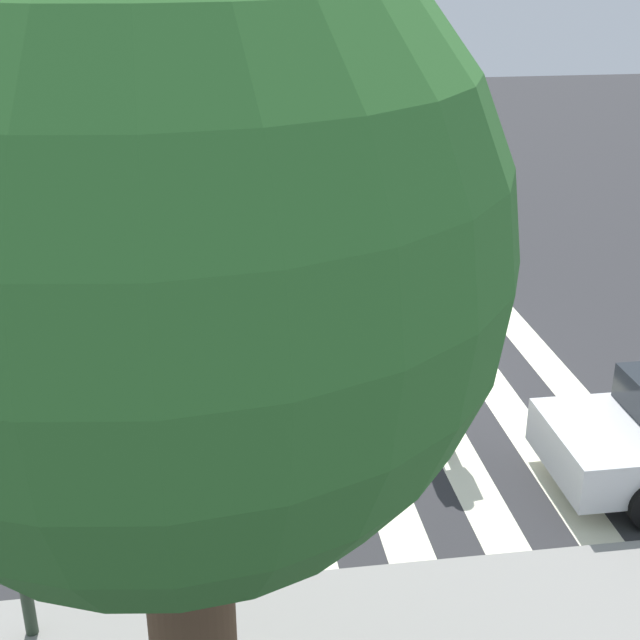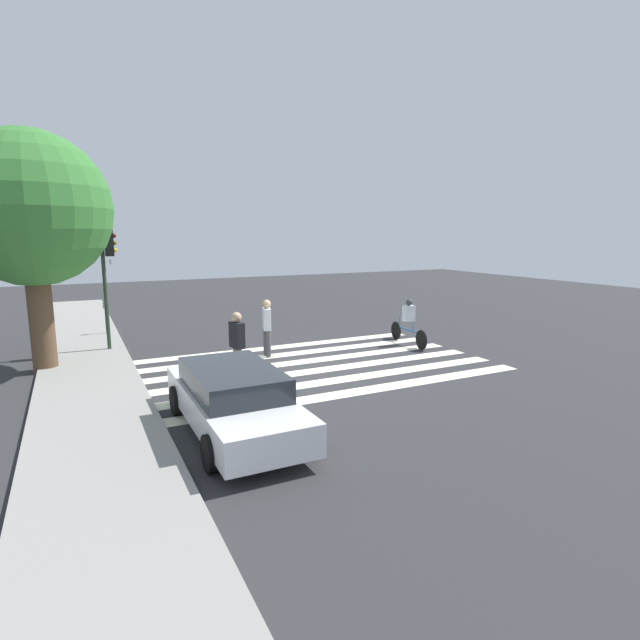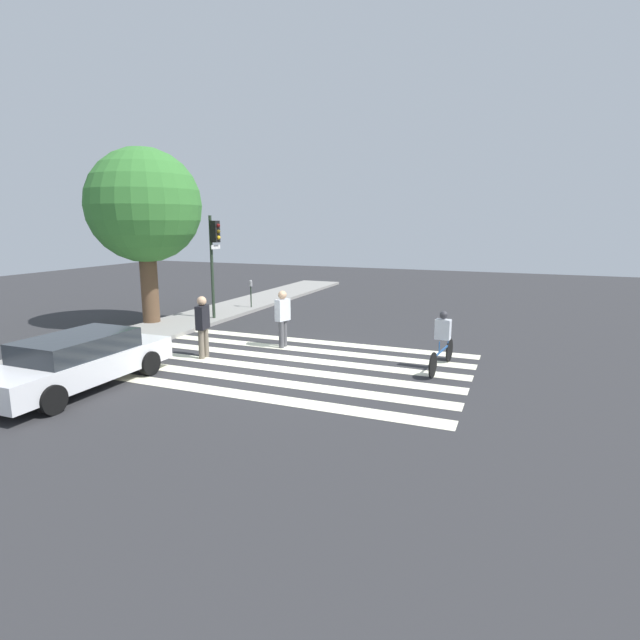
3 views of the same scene
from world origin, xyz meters
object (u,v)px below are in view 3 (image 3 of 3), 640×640
at_px(traffic_light, 214,248).
at_px(parking_meter, 251,288).
at_px(pedestrian_adult_tall_backpack, 203,323).
at_px(street_tree, 144,207).
at_px(pedestrian_adult_yellow_jacket, 283,316).
at_px(cyclist_near_curb, 443,338).
at_px(car_parked_far_curb, 78,361).

bearing_deg(traffic_light, parking_meter, 0.63).
bearing_deg(pedestrian_adult_tall_backpack, street_tree, -134.46).
relative_size(traffic_light, parking_meter, 3.03).
height_order(parking_meter, pedestrian_adult_yellow_jacket, pedestrian_adult_yellow_jacket).
distance_m(pedestrian_adult_tall_backpack, pedestrian_adult_yellow_jacket, 2.59).
height_order(parking_meter, street_tree, street_tree).
height_order(parking_meter, pedestrian_adult_tall_backpack, pedestrian_adult_tall_backpack).
bearing_deg(cyclist_near_curb, car_parked_far_curb, 127.83).
height_order(pedestrian_adult_yellow_jacket, cyclist_near_curb, pedestrian_adult_yellow_jacket).
bearing_deg(pedestrian_adult_yellow_jacket, pedestrian_adult_tall_backpack, -23.33).
height_order(parking_meter, cyclist_near_curb, cyclist_near_curb).
bearing_deg(pedestrian_adult_tall_backpack, pedestrian_adult_yellow_jacket, 131.80).
xyz_separation_m(pedestrian_adult_tall_backpack, cyclist_near_curb, (1.46, -6.71, -0.18)).
distance_m(pedestrian_adult_tall_backpack, car_parked_far_curb, 3.65).
xyz_separation_m(street_tree, car_parked_far_curb, (-6.69, -3.54, -3.83)).
xyz_separation_m(pedestrian_adult_tall_backpack, car_parked_far_curb, (-3.45, 1.16, -0.36)).
bearing_deg(pedestrian_adult_tall_backpack, cyclist_near_curb, 92.40).
relative_size(cyclist_near_curb, car_parked_far_curb, 0.51).
xyz_separation_m(street_tree, pedestrian_adult_yellow_jacket, (-1.21, -6.30, -3.48)).
distance_m(pedestrian_adult_tall_backpack, cyclist_near_curb, 6.87).
bearing_deg(traffic_light, pedestrian_adult_tall_backpack, -150.26).
bearing_deg(pedestrian_adult_tall_backpack, car_parked_far_curb, -28.42).
bearing_deg(car_parked_far_curb, parking_meter, 8.34).
xyz_separation_m(parking_meter, cyclist_near_curb, (-6.22, -9.50, -0.17)).
distance_m(street_tree, car_parked_far_curb, 8.48).
relative_size(traffic_light, pedestrian_adult_yellow_jacket, 2.30).
bearing_deg(cyclist_near_curb, parking_meter, 62.73).
bearing_deg(traffic_light, cyclist_near_curb, -109.62).
distance_m(traffic_light, pedestrian_adult_yellow_jacket, 5.53).
bearing_deg(cyclist_near_curb, traffic_light, 76.29).
height_order(street_tree, car_parked_far_curb, street_tree).
bearing_deg(parking_meter, street_tree, 156.76).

